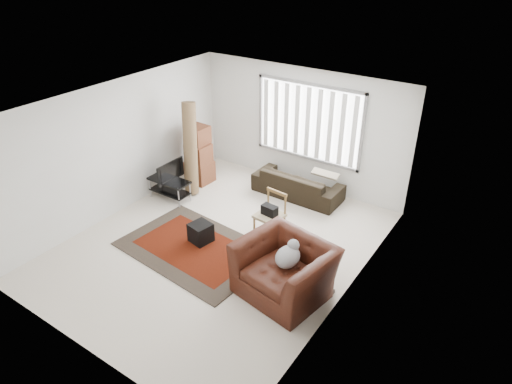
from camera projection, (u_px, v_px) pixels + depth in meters
room at (235, 150)px, 8.04m from camera, size 6.00×6.02×2.71m
persian_rug at (195, 248)px, 8.42m from camera, size 2.83×2.02×0.02m
tv_stand at (169, 185)px, 9.88m from camera, size 0.94×0.42×0.47m
tv at (168, 171)px, 9.71m from camera, size 0.10×0.76×0.44m
subwoofer at (201, 232)px, 8.53m from camera, size 0.43×0.43×0.37m
moving_boxes at (199, 157)px, 10.47m from camera, size 0.58×0.53×1.35m
white_flatpack at (197, 168)px, 10.65m from camera, size 0.53×0.27×0.65m
rolled_rug at (190, 149)px, 9.90m from camera, size 0.60×0.71×2.04m
sofa at (298, 180)px, 9.99m from camera, size 1.99×0.88×0.76m
side_chair at (270, 213)px, 8.58m from camera, size 0.53×0.53×0.90m
armchair at (285, 266)px, 7.16m from camera, size 1.58×1.43×1.03m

